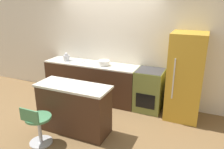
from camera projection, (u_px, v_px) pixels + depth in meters
ground_plane at (98, 106)px, 5.21m from camera, size 14.00×14.00×0.00m
wall_back at (109, 47)px, 5.37m from camera, size 8.00×0.06×2.60m
back_counter at (91, 81)px, 5.48m from camera, size 2.36×0.62×0.94m
kitchen_island at (74, 108)px, 4.09m from camera, size 1.39×0.56×0.93m
oven_range at (149, 90)px, 4.92m from camera, size 0.60×0.63×0.94m
refrigerator at (185, 77)px, 4.46m from camera, size 0.67×0.73×1.81m
stool_chair at (38, 125)px, 3.72m from camera, size 0.44×0.44×0.74m
kettle at (66, 57)px, 5.52m from camera, size 0.16×0.16×0.20m
mixing_bowl at (104, 63)px, 5.13m from camera, size 0.27×0.27×0.11m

